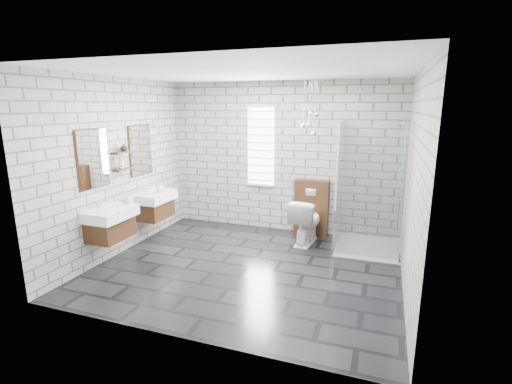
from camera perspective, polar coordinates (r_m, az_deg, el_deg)
The scene contains 20 objects.
floor at distance 5.47m, azimuth -1.31°, elevation -11.51°, with size 4.20×3.60×0.02m, color black.
ceiling at distance 5.00m, azimuth -1.48°, elevation 18.15°, with size 4.20×3.60×0.02m, color white.
wall_back at distance 6.76m, azimuth 4.04°, elevation 5.25°, with size 4.20×0.02×2.70m, color #A3A39E.
wall_front at distance 3.47m, azimuth -11.98°, elevation -2.56°, with size 4.20×0.02×2.70m, color #A3A39E.
wall_left at distance 6.12m, azimuth -20.24°, elevation 3.65°, with size 0.02×3.60×2.70m, color #A3A39E.
wall_right at distance 4.76m, azimuth 23.13°, elevation 0.90°, with size 0.02×3.60×2.70m, color #A3A39E.
vanity_left at distance 5.70m, azimuth -21.76°, elevation -3.26°, with size 0.47×0.70×1.57m.
vanity_right at distance 6.52m, azimuth -15.59°, elevation -0.81°, with size 0.47×0.70×1.57m.
shelf_lower at distance 6.04m, azimuth -19.93°, elevation 3.26°, with size 0.14×0.30×0.03m, color #3B2312.
shelf_upper at distance 6.00m, azimuth -20.12°, elevation 5.71°, with size 0.14×0.30×0.03m, color #3B2312.
window at distance 6.83m, azimuth 0.74°, elevation 7.05°, with size 0.56×0.05×1.48m.
cistern_panel at distance 6.70m, azimuth 8.53°, elevation -2.36°, with size 0.60×0.20×1.00m, color #3B2312.
flush_plate at distance 6.53m, azimuth 8.44°, elevation -0.06°, with size 0.18×0.01×0.12m, color silver.
shower_enclosure at distance 6.11m, azimuth 16.06°, elevation -4.24°, with size 1.00×1.00×2.03m.
pendant_cluster at distance 6.14m, azimuth 8.41°, elevation 10.66°, with size 0.27×0.25×0.91m.
toilet at distance 6.31m, azimuth 7.70°, elevation -4.45°, with size 0.43×0.75×0.76m, color white.
soap_bottle_a at distance 5.81m, azimuth -18.98°, elevation -0.83°, with size 0.08×0.09×0.19m, color #B2B2B2.
soap_bottle_b at distance 6.43m, azimuth -14.54°, elevation 0.72°, with size 0.14×0.14×0.18m, color #B2B2B2.
soap_bottle_c at distance 6.00m, azimuth -20.03°, elevation 4.34°, with size 0.08×0.08×0.20m, color #B2B2B2.
vase at distance 6.04m, azimuth -19.69°, elevation 6.48°, with size 0.11×0.11×0.12m, color #B2B2B2.
Camera 1 is at (1.76, -4.66, 2.27)m, focal length 26.00 mm.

